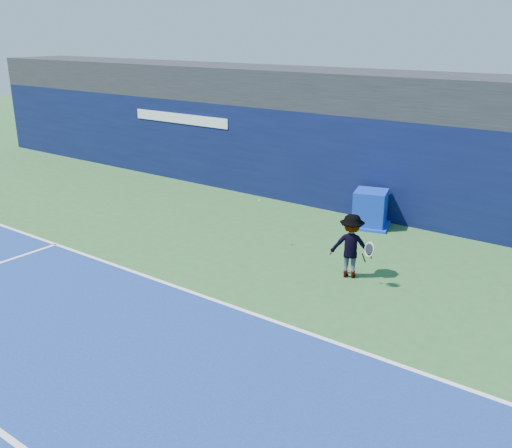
% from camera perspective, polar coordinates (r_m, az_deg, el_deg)
% --- Properties ---
extents(ground, '(80.00, 80.00, 0.00)m').
position_cam_1_polar(ground, '(10.80, -17.16, -12.25)').
color(ground, '#2D5F2B').
rests_on(ground, ground).
extents(baseline, '(24.00, 0.10, 0.01)m').
position_cam_1_polar(baseline, '(12.52, -6.12, -6.90)').
color(baseline, white).
rests_on(baseline, ground).
extents(stadium_band, '(36.00, 3.00, 1.20)m').
position_cam_1_polar(stadium_band, '(18.51, 11.96, 12.79)').
color(stadium_band, black).
rests_on(stadium_band, back_wall_assembly).
extents(back_wall_assembly, '(36.00, 1.03, 3.00)m').
position_cam_1_polar(back_wall_assembly, '(17.95, 10.13, 5.92)').
color(back_wall_assembly, '#091034').
rests_on(back_wall_assembly, ground).
extents(equipment_cart, '(1.38, 1.38, 1.07)m').
position_cam_1_polar(equipment_cart, '(16.80, 11.34, 1.37)').
color(equipment_cart, '#0C29AC').
rests_on(equipment_cart, ground).
extents(tennis_player, '(1.28, 0.88, 1.51)m').
position_cam_1_polar(tennis_player, '(13.19, 9.49, -2.17)').
color(tennis_player, silver).
rests_on(tennis_player, ground).
extents(tennis_ball, '(0.06, 0.06, 0.06)m').
position_cam_1_polar(tennis_ball, '(14.64, 0.38, 2.36)').
color(tennis_ball, '#B0D617').
rests_on(tennis_ball, ground).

